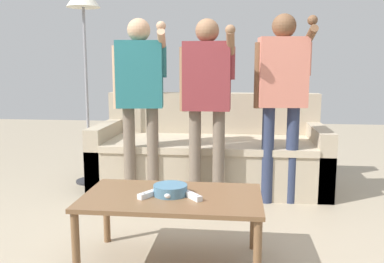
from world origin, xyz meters
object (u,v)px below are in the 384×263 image
object	(u,v)px
player_center	(207,90)
game_remote_wand_near	(149,194)
floor_lamp	(84,13)
player_left	(140,88)
snack_bowl	(170,190)
couch	(210,155)
game_remote_wand_far	(193,196)
game_remote_nunchuk	(168,194)
player_right	(282,86)
coffee_table	(172,203)

from	to	relation	value
player_center	game_remote_wand_near	world-z (taller)	player_center
floor_lamp	player_left	distance (m)	1.05
snack_bowl	player_center	xyz separation A→B (m)	(0.13, 1.07, 0.51)
couch	game_remote_wand_far	bearing A→B (deg)	-89.35
game_remote_nunchuk	player_center	distance (m)	1.26
player_center	player_right	xyz separation A→B (m)	(0.61, 0.12, 0.03)
floor_lamp	player_left	size ratio (longest dim) A/B	1.24
coffee_table	player_left	xyz separation A→B (m)	(-0.46, 1.16, 0.60)
player_center	player_right	bearing A→B (deg)	11.15
floor_lamp	game_remote_wand_far	distance (m)	2.40
floor_lamp	snack_bowl	bearing A→B (deg)	-56.06
coffee_table	floor_lamp	size ratio (longest dim) A/B	0.53
game_remote_nunchuk	game_remote_wand_far	bearing A→B (deg)	4.00
game_remote_nunchuk	player_center	world-z (taller)	player_center
player_left	game_remote_wand_far	xyz separation A→B (m)	(0.58, -1.21, -0.54)
player_center	coffee_table	bearing A→B (deg)	-96.19
couch	floor_lamp	world-z (taller)	floor_lamp
game_remote_wand_near	player_left	bearing A→B (deg)	105.44
game_remote_nunchuk	game_remote_wand_far	xyz separation A→B (m)	(0.14, 0.01, -0.01)
couch	player_right	xyz separation A→B (m)	(0.62, -0.49, 0.70)
player_center	game_remote_wand_far	distance (m)	1.24
coffee_table	player_right	size ratio (longest dim) A/B	0.65
player_center	game_remote_wand_far	size ratio (longest dim) A/B	11.27
couch	player_center	bearing A→B (deg)	-88.80
game_remote_nunchuk	player_left	xyz separation A→B (m)	(-0.44, 1.21, 0.53)
game_remote_wand_far	coffee_table	bearing A→B (deg)	160.69
floor_lamp	game_remote_nunchuk	bearing A→B (deg)	-57.09
floor_lamp	player_right	size ratio (longest dim) A/B	1.22
game_remote_nunchuk	player_left	distance (m)	1.40
game_remote_wand_far	player_right	bearing A→B (deg)	64.15
game_remote_nunchuk	game_remote_wand_near	bearing A→B (deg)	170.65
player_center	player_right	size ratio (longest dim) A/B	0.97
snack_bowl	player_center	distance (m)	1.20
floor_lamp	coffee_table	bearing A→B (deg)	-55.97
player_left	player_right	world-z (taller)	player_right
game_remote_nunchuk	coffee_table	bearing A→B (deg)	77.81
coffee_table	floor_lamp	world-z (taller)	floor_lamp
player_right	game_remote_wand_near	world-z (taller)	player_right
couch	player_left	size ratio (longest dim) A/B	1.41
player_right	game_remote_wand_far	xyz separation A→B (m)	(-0.60, -1.25, -0.56)
coffee_table	player_right	xyz separation A→B (m)	(0.73, 1.20, 0.62)
player_left	player_center	world-z (taller)	player_left
player_center	game_remote_wand_far	world-z (taller)	player_center
game_remote_nunchuk	game_remote_wand_far	size ratio (longest dim) A/B	0.65
snack_bowl	game_remote_nunchuk	xyz separation A→B (m)	(-0.00, -0.06, -0.01)
player_left	floor_lamp	bearing A→B (deg)	144.06
snack_bowl	player_right	xyz separation A→B (m)	(0.74, 1.20, 0.54)
player_right	game_remote_wand_near	size ratio (longest dim) A/B	10.29
player_left	couch	bearing A→B (deg)	43.81
couch	coffee_table	bearing A→B (deg)	-93.52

